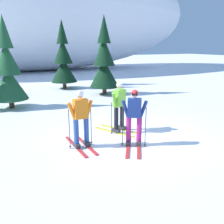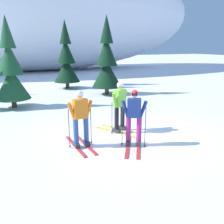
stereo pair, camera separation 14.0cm
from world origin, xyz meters
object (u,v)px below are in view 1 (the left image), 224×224
pine_tree_far_right (102,64)px  pine_tree_right (104,62)px  skier_navy_jacket (134,117)px  skier_lime_jacket (119,106)px  pine_tree_center (8,71)px  skier_orange_jacket (81,118)px  pine_tree_center_right (63,60)px

pine_tree_far_right → pine_tree_right: bearing=-112.2°
skier_navy_jacket → pine_tree_far_right: 11.63m
skier_lime_jacket → pine_tree_center: size_ratio=0.41×
skier_lime_jacket → pine_tree_right: bearing=69.7°
skier_navy_jacket → pine_tree_right: 8.02m
skier_lime_jacket → pine_tree_right: 6.76m
skier_orange_jacket → pine_tree_right: size_ratio=0.37×
pine_tree_center_right → pine_tree_center: bearing=-131.8°
pine_tree_center → skier_navy_jacket: bearing=-65.8°
skier_navy_jacket → pine_tree_center_right: pine_tree_center_right is taller
pine_tree_center → pine_tree_far_right: bearing=33.2°
pine_tree_center → pine_tree_center_right: bearing=48.2°
pine_tree_center → pine_tree_center_right: 5.69m
pine_tree_center_right → pine_tree_far_right: bearing=3.8°
skier_orange_jacket → pine_tree_center_right: (2.31, 10.15, 1.03)m
skier_lime_jacket → skier_orange_jacket: size_ratio=1.02×
skier_orange_jacket → pine_tree_center: bearing=104.1°
skier_orange_jacket → pine_tree_right: bearing=60.5°
pine_tree_center → pine_tree_far_right: size_ratio=1.12×
pine_tree_center_right → skier_navy_jacket: bearing=-94.6°
pine_tree_center_right → pine_tree_far_right: (3.01, 0.20, -0.33)m
skier_lime_jacket → pine_tree_center_right: pine_tree_center_right is taller
pine_tree_center → pine_tree_right: size_ratio=0.92×
pine_tree_center → pine_tree_far_right: (6.80, 4.45, -0.19)m
skier_orange_jacket → pine_tree_center: size_ratio=0.40×
skier_navy_jacket → skier_lime_jacket: bearing=82.2°
skier_orange_jacket → skier_navy_jacket: bearing=-22.2°
pine_tree_center_right → pine_tree_far_right: pine_tree_center_right is taller
skier_orange_jacket → pine_tree_far_right: 11.66m
pine_tree_right → pine_tree_far_right: pine_tree_right is taller
pine_tree_center_right → skier_lime_jacket: bearing=-94.2°
skier_navy_jacket → pine_tree_center: bearing=114.2°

